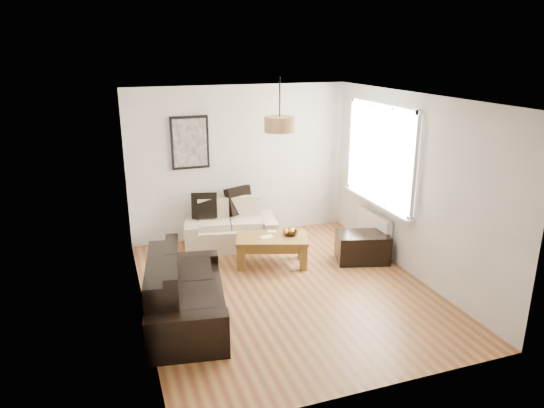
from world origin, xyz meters
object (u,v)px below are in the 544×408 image
object	(u,v)px
coffee_table	(272,250)
ottoman	(362,247)
loveseat_cream	(230,224)
sofa_leather	(186,290)

from	to	relation	value
coffee_table	ottoman	bearing A→B (deg)	-14.65
loveseat_cream	coffee_table	size ratio (longest dim) A/B	1.40
loveseat_cream	sofa_leather	size ratio (longest dim) A/B	0.82
loveseat_cream	sofa_leather	xyz separation A→B (m)	(-1.11, -2.12, 0.02)
ottoman	coffee_table	bearing A→B (deg)	165.35
sofa_leather	ottoman	bearing A→B (deg)	-64.62
loveseat_cream	ottoman	size ratio (longest dim) A/B	1.91
sofa_leather	ottoman	world-z (taller)	sofa_leather
coffee_table	ottoman	distance (m)	1.41
sofa_leather	coffee_table	size ratio (longest dim) A/B	1.70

